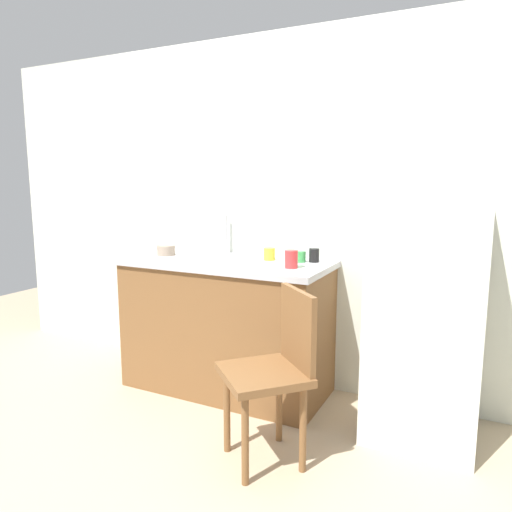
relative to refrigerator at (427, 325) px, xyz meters
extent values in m
plane|color=tan|center=(-1.14, -0.64, -0.64)|extent=(8.00, 8.00, 0.00)
cube|color=silver|center=(-1.14, 0.36, 0.57)|extent=(4.80, 0.10, 2.41)
cube|color=brown|center=(-1.29, 0.01, -0.20)|extent=(1.37, 0.60, 0.87)
cube|color=#B7B7BC|center=(-1.29, 0.01, 0.25)|extent=(1.41, 0.64, 0.04)
cylinder|color=#B7B7BC|center=(-1.44, 0.26, 0.41)|extent=(0.02, 0.02, 0.28)
cube|color=silver|center=(0.00, 0.00, 0.00)|extent=(0.59, 0.62, 1.28)
cylinder|color=brown|center=(-0.90, -0.67, -0.41)|extent=(0.04, 0.04, 0.45)
cylinder|color=brown|center=(-0.68, -0.88, -0.41)|extent=(0.04, 0.04, 0.45)
cylinder|color=brown|center=(-0.69, -0.45, -0.41)|extent=(0.04, 0.04, 0.45)
cylinder|color=brown|center=(-0.48, -0.66, -0.41)|extent=(0.04, 0.04, 0.45)
cube|color=brown|center=(-0.69, -0.67, -0.17)|extent=(0.57, 0.57, 0.04)
cube|color=brown|center=(-0.56, -0.53, 0.05)|extent=(0.28, 0.27, 0.40)
cylinder|color=gray|center=(-1.77, -0.01, 0.30)|extent=(0.13, 0.13, 0.07)
cylinder|color=yellow|center=(-1.02, 0.12, 0.31)|extent=(0.08, 0.08, 0.08)
cylinder|color=green|center=(-0.82, 0.15, 0.30)|extent=(0.08, 0.08, 0.07)
cylinder|color=black|center=(-0.73, 0.18, 0.31)|extent=(0.07, 0.07, 0.09)
cylinder|color=red|center=(-0.79, -0.08, 0.32)|extent=(0.08, 0.08, 0.11)
camera|label=1|loc=(0.28, -2.69, 0.80)|focal=33.16mm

